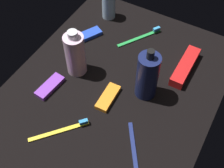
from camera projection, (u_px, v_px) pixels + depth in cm
name	position (u px, v px, depth cm)	size (l,w,h in cm)	color
ground_plane	(112.00, 91.00, 97.42)	(84.00, 64.00, 1.20)	black
lotion_bottle	(147.00, 76.00, 89.71)	(6.70, 6.70, 19.10)	#161E49
bodywash_bottle	(75.00, 54.00, 95.79)	(6.51, 6.51, 17.30)	silver
deodorant_stick	(109.00, 6.00, 114.91)	(5.10, 5.10, 9.88)	silver
toothbrush_green	(142.00, 36.00, 111.07)	(15.81, 10.71, 2.10)	green
toothbrush_navy	(134.00, 154.00, 82.80)	(15.60, 11.04, 2.10)	navy
toothbrush_yellow	(63.00, 130.00, 87.42)	(14.33, 12.77, 2.10)	yellow
toothpaste_box_red	(185.00, 67.00, 100.76)	(17.60, 4.40, 3.20)	red
snack_bar_orange	(108.00, 97.00, 94.20)	(10.40, 4.00, 1.50)	orange
snack_bar_blue	(88.00, 35.00, 111.25)	(10.40, 4.00, 1.50)	blue
snack_bar_purple	(50.00, 86.00, 96.83)	(10.40, 4.00, 1.50)	purple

